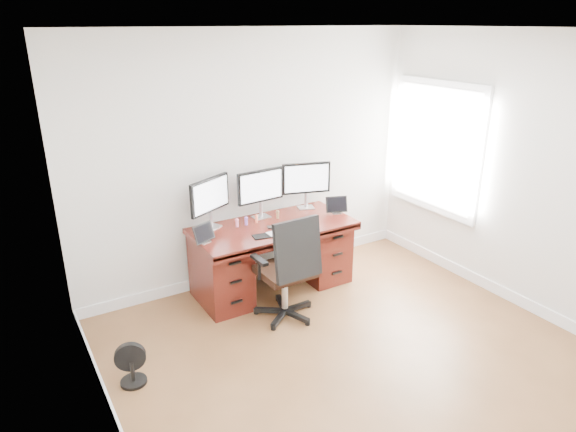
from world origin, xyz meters
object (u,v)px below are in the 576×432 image
floor_fan (132,365)px  keyboard (281,232)px  office_chair (288,285)px  monitor_center (261,188)px  desk (272,254)px

floor_fan → keyboard: keyboard is taller
office_chair → floor_fan: (-1.58, -0.20, -0.18)m
floor_fan → monitor_center: (1.75, 1.05, 0.91)m
desk → monitor_center: 0.72m
floor_fan → keyboard: 1.89m
desk → keyboard: 0.44m
keyboard → monitor_center: bearing=84.6°
desk → monitor_center: bearing=90.0°
floor_fan → monitor_center: monitor_center is taller
office_chair → keyboard: size_ratio=3.79×
keyboard → office_chair: bearing=-111.9°
keyboard → desk: bearing=80.6°
office_chair → floor_fan: size_ratio=2.99×
office_chair → keyboard: 0.55m
desk → office_chair: bearing=-105.8°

